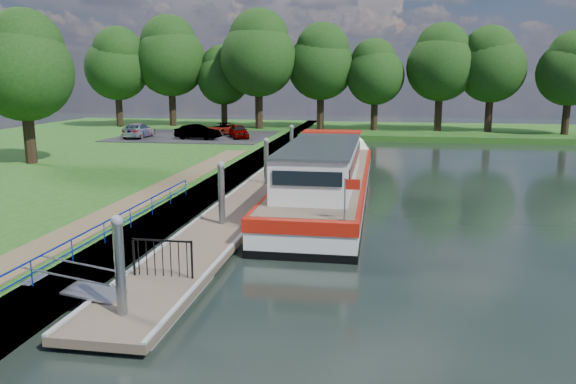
% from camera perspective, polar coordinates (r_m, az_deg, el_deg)
% --- Properties ---
extents(ground, '(160.00, 160.00, 0.00)m').
position_cam_1_polar(ground, '(15.48, -15.54, -12.47)').
color(ground, black).
rests_on(ground, ground).
extents(bank_edge, '(1.10, 90.00, 0.78)m').
position_cam_1_polar(bank_edge, '(29.68, -8.00, 0.14)').
color(bank_edge, '#473D2D').
rests_on(bank_edge, ground).
extents(far_bank, '(60.00, 18.00, 0.60)m').
position_cam_1_polar(far_bank, '(65.29, 14.48, 5.98)').
color(far_bank, '#1F4F16').
rests_on(far_bank, ground).
extents(footpath, '(1.60, 40.00, 0.05)m').
position_cam_1_polar(footpath, '(23.93, -17.25, -2.02)').
color(footpath, brown).
rests_on(footpath, riverbank).
extents(carpark, '(14.00, 12.00, 0.06)m').
position_cam_1_polar(carpark, '(53.87, -9.38, 5.63)').
color(carpark, black).
rests_on(carpark, riverbank).
extents(blue_fence, '(0.04, 18.04, 0.72)m').
position_cam_1_polar(blue_fence, '(18.77, -19.59, -4.21)').
color(blue_fence, '#0C2DBF').
rests_on(blue_fence, riverbank).
extents(pontoon, '(2.50, 30.00, 0.56)m').
position_cam_1_polar(pontoon, '(27.17, -4.09, -1.27)').
color(pontoon, brown).
rests_on(pontoon, ground).
extents(mooring_piles, '(0.30, 27.30, 3.55)m').
position_cam_1_polar(mooring_piles, '(26.95, -4.13, 1.00)').
color(mooring_piles, gray).
rests_on(mooring_piles, ground).
extents(gangway, '(2.58, 1.00, 0.92)m').
position_cam_1_polar(gangway, '(16.48, -20.85, -8.98)').
color(gangway, '#A5A8AD').
rests_on(gangway, ground).
extents(gate_panel, '(1.85, 0.05, 1.15)m').
position_cam_1_polar(gate_panel, '(16.96, -12.65, -6.04)').
color(gate_panel, black).
rests_on(gate_panel, ground).
extents(barge, '(4.36, 21.15, 4.78)m').
position_cam_1_polar(barge, '(29.16, 4.07, 1.42)').
color(barge, black).
rests_on(barge, ground).
extents(horizon_trees, '(54.38, 10.03, 12.87)m').
position_cam_1_polar(horizon_trees, '(61.97, 2.15, 13.13)').
color(horizon_trees, '#332316').
rests_on(horizon_trees, ground).
extents(bank_tree_a, '(6.12, 6.12, 9.72)m').
position_cam_1_polar(bank_tree_a, '(39.66, -25.25, 11.65)').
color(bank_tree_a, '#332316').
rests_on(bank_tree_a, riverbank).
extents(car_a, '(2.77, 3.86, 1.22)m').
position_cam_1_polar(car_a, '(51.25, -5.03, 6.16)').
color(car_a, '#999999').
rests_on(car_a, carpark).
extents(car_b, '(4.04, 1.73, 1.29)m').
position_cam_1_polar(car_b, '(50.77, -9.19, 6.05)').
color(car_b, '#999999').
rests_on(car_b, carpark).
extents(car_c, '(1.95, 4.56, 1.31)m').
position_cam_1_polar(car_c, '(53.30, -14.94, 6.07)').
color(car_c, '#999999').
rests_on(car_c, carpark).
extents(car_d, '(3.07, 4.41, 1.12)m').
position_cam_1_polar(car_d, '(54.44, -6.76, 6.38)').
color(car_d, '#999999').
rests_on(car_d, carpark).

